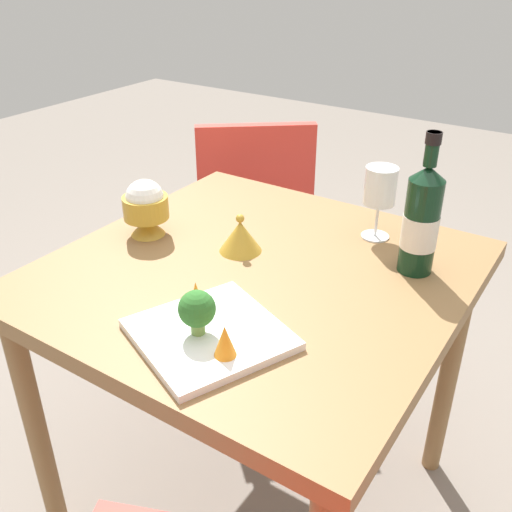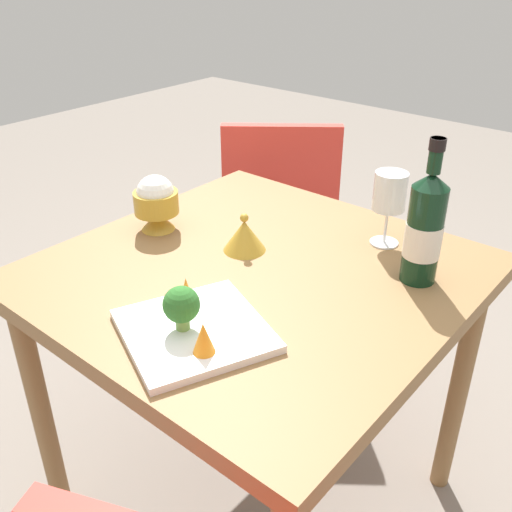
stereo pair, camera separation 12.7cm
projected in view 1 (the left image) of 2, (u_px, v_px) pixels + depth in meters
name	position (u px, v px, depth m)	size (l,w,h in m)	color
ground_plane	(256.00, 494.00, 1.64)	(8.00, 8.00, 0.00)	gray
dining_table	(256.00, 301.00, 1.32)	(0.87, 0.87, 0.74)	olive
chair_by_wall	(254.00, 205.00, 2.10)	(0.56, 0.56, 0.85)	red
wine_bottle	(421.00, 220.00, 1.22)	(0.08, 0.08, 0.31)	black
wine_glass	(380.00, 188.00, 1.35)	(0.08, 0.08, 0.18)	white
rice_bowl	(146.00, 207.00, 1.39)	(0.11, 0.11, 0.14)	gold
rice_bowl_lid	(240.00, 236.00, 1.33)	(0.10, 0.10, 0.09)	gold
serving_plate	(210.00, 334.00, 1.05)	(0.33, 0.33, 0.02)	white
broccoli_floret	(197.00, 310.00, 1.02)	(0.07, 0.07, 0.09)	#729E4C
carrot_garnish_left	(225.00, 341.00, 0.97)	(0.04, 0.04, 0.06)	orange
carrot_garnish_right	(196.00, 295.00, 1.10)	(0.03, 0.03, 0.06)	orange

